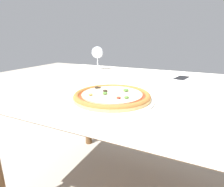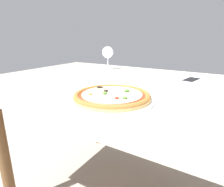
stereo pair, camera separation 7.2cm
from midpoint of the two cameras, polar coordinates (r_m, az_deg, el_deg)
The scene contains 5 objects.
dining_table at distance 0.98m, azimuth 12.49°, elevation -2.22°, with size 1.47×1.09×0.73m.
pizza_plate at distance 0.72m, azimuth 2.85°, elevation -1.02°, with size 0.32×0.32×0.04m.
fork at distance 0.97m, azimuth -8.32°, elevation 2.47°, with size 0.06×0.17×0.00m.
wine_glass_far_left at distance 1.45m, azimuth 0.16°, elevation 12.30°, with size 0.09×0.09×0.17m.
cell_phone at distance 1.16m, azimuth 24.64°, elevation 3.68°, with size 0.10×0.16×0.01m.
Camera 2 is at (0.33, -0.87, 0.97)m, focal length 30.00 mm.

